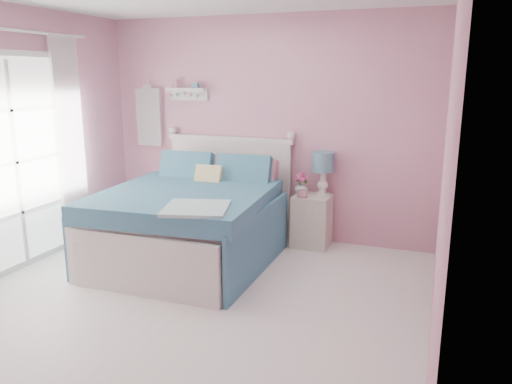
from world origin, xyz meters
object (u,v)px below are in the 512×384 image
Objects in this scene: table_lamp at (323,165)px; teacup at (302,194)px; bed at (194,221)px; nightstand at (312,221)px; vase at (301,187)px.

teacup is at bearing -129.67° from table_lamp.
bed is 1.36m from nightstand.
nightstand is at bearing -135.48° from table_lamp.
bed is 4.32× the size of table_lamp.
nightstand is 3.82× the size of vase.
vase is at bearing -164.98° from table_lamp.
nightstand is 5.43× the size of teacup.
table_lamp reaches higher than teacup.
bed is 1.24m from teacup.
bed is 3.56× the size of nightstand.
teacup is (-0.18, -0.22, -0.30)m from table_lamp.
vase is at bearing 109.68° from teacup.
table_lamp is 4.48× the size of teacup.
teacup is (-0.08, -0.12, 0.34)m from nightstand.
vase is 0.17m from teacup.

